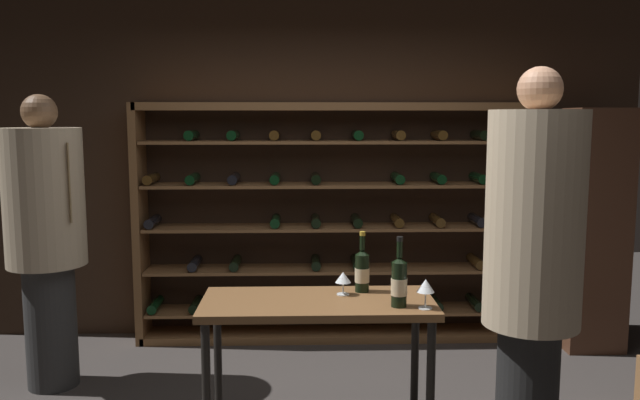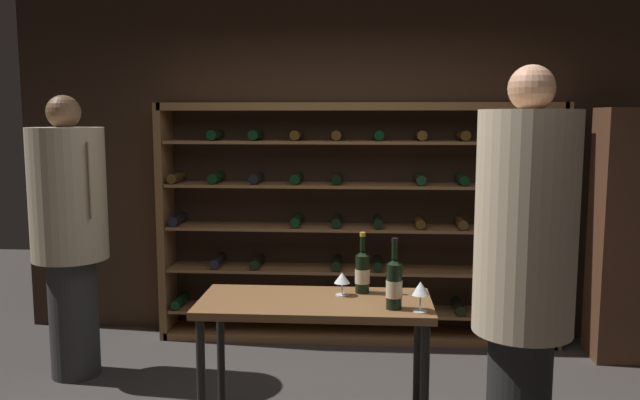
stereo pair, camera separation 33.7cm
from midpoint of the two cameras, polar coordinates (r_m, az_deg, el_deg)
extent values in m
cube|color=#332319|center=(5.23, -2.29, 3.62)|extent=(5.25, 0.10, 2.88)
cube|color=brown|center=(5.28, -17.50, -2.07)|extent=(0.06, 0.32, 1.89)
cube|color=brown|center=(5.34, 16.42, -1.92)|extent=(0.06, 0.32, 1.89)
cube|color=brown|center=(5.01, -0.44, 8.31)|extent=(3.10, 0.32, 0.06)
cube|color=brown|center=(5.31, -0.42, -11.89)|extent=(3.10, 0.32, 0.06)
cube|color=brown|center=(5.24, -0.43, -9.78)|extent=(3.02, 0.32, 0.02)
cylinder|color=black|center=(5.39, -16.19, -8.98)|extent=(0.08, 0.30, 0.08)
cylinder|color=black|center=(5.32, -12.80, -9.09)|extent=(0.08, 0.30, 0.08)
cylinder|color=black|center=(5.27, -9.32, -9.16)|extent=(0.08, 0.30, 0.08)
cylinder|color=black|center=(5.24, -5.78, -9.21)|extent=(0.08, 0.30, 0.08)
cylinder|color=#4C3314|center=(5.22, -2.21, -9.22)|extent=(0.08, 0.30, 0.08)
cylinder|color=black|center=(5.23, 1.36, -9.19)|extent=(0.08, 0.30, 0.08)
cylinder|color=black|center=(5.30, 8.40, -9.04)|extent=(0.08, 0.30, 0.08)
cylinder|color=black|center=(5.37, 11.83, -8.91)|extent=(0.08, 0.30, 0.08)
cylinder|color=black|center=(5.45, 15.16, -8.76)|extent=(0.08, 0.30, 0.08)
cube|color=brown|center=(5.15, -0.43, -6.18)|extent=(3.02, 0.32, 0.02)
cylinder|color=black|center=(5.24, -12.90, -5.53)|extent=(0.08, 0.30, 0.08)
cylinder|color=black|center=(5.18, -9.40, -5.57)|extent=(0.08, 0.30, 0.08)
cylinder|color=black|center=(5.14, -2.23, -5.60)|extent=(0.08, 0.30, 0.08)
cylinder|color=black|center=(5.15, 1.37, -5.57)|extent=(0.08, 0.30, 0.08)
cylinder|color=#4C3314|center=(5.28, 11.93, -5.39)|extent=(0.08, 0.30, 0.08)
cylinder|color=black|center=(5.37, 15.28, -5.29)|extent=(0.08, 0.30, 0.08)
cube|color=brown|center=(5.08, -0.43, -2.47)|extent=(3.02, 0.32, 0.02)
cylinder|color=black|center=(5.25, -16.46, -1.86)|extent=(0.08, 0.30, 0.08)
cylinder|color=black|center=(5.09, -5.88, -1.88)|extent=(0.08, 0.30, 0.08)
cylinder|color=black|center=(5.07, -2.25, -1.87)|extent=(0.08, 0.30, 0.08)
cylinder|color=black|center=(5.08, 1.38, -1.85)|extent=(0.08, 0.30, 0.08)
cylinder|color=#4C3314|center=(5.11, 4.99, -1.83)|extent=(0.08, 0.30, 0.08)
cylinder|color=#4C3314|center=(5.15, 8.55, -1.80)|extent=(0.08, 0.30, 0.08)
cylinder|color=black|center=(5.22, 12.02, -1.76)|extent=(0.08, 0.30, 0.08)
cube|color=brown|center=(5.04, -0.44, 1.32)|extent=(3.02, 0.32, 0.02)
cylinder|color=#4C3314|center=(5.20, -16.59, 1.82)|extent=(0.08, 0.30, 0.08)
cylinder|color=black|center=(5.13, -13.12, 1.86)|extent=(0.08, 0.30, 0.08)
cylinder|color=black|center=(5.08, -9.56, 1.90)|extent=(0.08, 0.30, 0.08)
cylinder|color=black|center=(5.04, -5.93, 1.92)|extent=(0.08, 0.30, 0.08)
cylinder|color=black|center=(5.03, -2.27, 1.94)|extent=(0.08, 0.30, 0.08)
cylinder|color=black|center=(5.06, 5.03, 1.96)|extent=(0.08, 0.30, 0.08)
cylinder|color=black|center=(5.11, 8.62, 1.95)|extent=(0.08, 0.30, 0.08)
cylinder|color=black|center=(5.18, 12.12, 1.94)|extent=(0.08, 0.30, 0.08)
cylinder|color=black|center=(5.27, 15.53, 1.92)|extent=(0.08, 0.30, 0.08)
cube|color=brown|center=(5.01, -0.44, 5.18)|extent=(3.02, 0.32, 0.02)
cylinder|color=black|center=(5.11, -13.23, 5.64)|extent=(0.08, 0.30, 0.08)
cylinder|color=black|center=(5.06, -9.64, 5.72)|extent=(0.08, 0.30, 0.08)
cylinder|color=#4C3314|center=(5.02, -5.98, 5.77)|extent=(0.08, 0.30, 0.08)
cylinder|color=#4C3314|center=(5.01, -2.29, 5.80)|extent=(0.08, 0.30, 0.08)
cylinder|color=black|center=(5.02, 1.41, 5.80)|extent=(0.08, 0.30, 0.08)
cylinder|color=#4C3314|center=(5.04, 5.08, 5.79)|extent=(0.08, 0.30, 0.08)
cylinder|color=#4C3314|center=(5.09, 8.69, 5.75)|extent=(0.08, 0.30, 0.08)
cylinder|color=black|center=(5.16, 12.22, 5.68)|extent=(0.08, 0.30, 0.08)
cylinder|color=black|center=(5.25, 15.65, 5.60)|extent=(0.08, 0.30, 0.08)
cube|color=brown|center=(3.33, -3.13, -9.24)|extent=(1.19, 0.53, 0.04)
cylinder|color=black|center=(3.31, 6.81, -17.26)|extent=(0.04, 0.04, 0.81)
cylinder|color=black|center=(3.73, -11.72, -14.45)|extent=(0.04, 0.04, 0.81)
cylinder|color=black|center=(3.70, 5.79, -14.48)|extent=(0.04, 0.04, 0.81)
cylinder|color=tan|center=(2.87, 15.42, -1.70)|extent=(0.42, 0.42, 0.94)
sphere|color=#AD7A5B|center=(2.84, 15.80, 9.49)|extent=(0.19, 0.19, 0.19)
cylinder|color=#2C2C2C|center=(4.73, -24.77, -10.14)|extent=(0.33, 0.33, 0.82)
cylinder|color=tan|center=(4.56, -25.35, 0.22)|extent=(0.50, 0.50, 0.89)
sphere|color=brown|center=(4.53, -25.73, 7.09)|extent=(0.22, 0.22, 0.22)
cube|color=olive|center=(4.33, -23.57, 1.40)|extent=(0.03, 0.05, 0.50)
cube|color=#4C2D1E|center=(5.25, 21.58, -2.54)|extent=(0.44, 0.36, 1.85)
cylinder|color=black|center=(3.44, 0.97, -6.56)|extent=(0.08, 0.08, 0.20)
cone|color=black|center=(3.42, 0.98, -4.72)|extent=(0.08, 0.08, 0.03)
cylinder|color=black|center=(3.41, 0.98, -3.86)|extent=(0.03, 0.03, 0.08)
cylinder|color=#B7932D|center=(3.40, 0.98, -3.03)|extent=(0.03, 0.03, 0.02)
cylinder|color=#C6B28C|center=(3.45, 0.97, -6.72)|extent=(0.08, 0.08, 0.08)
cylinder|color=black|center=(3.18, 4.04, -7.55)|extent=(0.08, 0.08, 0.22)
cone|color=black|center=(3.15, 4.06, -5.37)|extent=(0.08, 0.08, 0.03)
cylinder|color=black|center=(3.14, 4.07, -4.42)|extent=(0.03, 0.03, 0.08)
cylinder|color=black|center=(3.13, 4.08, -3.51)|extent=(0.03, 0.03, 0.02)
cylinder|color=#C6B28C|center=(3.19, 4.04, -7.74)|extent=(0.08, 0.08, 0.09)
cylinder|color=silver|center=(3.41, -0.79, -8.43)|extent=(0.07, 0.07, 0.00)
cylinder|color=silver|center=(3.40, -0.79, -7.89)|extent=(0.01, 0.01, 0.06)
cone|color=silver|center=(3.38, -0.79, -6.92)|extent=(0.08, 0.08, 0.06)
cylinder|color=#590A14|center=(3.39, -0.79, -7.13)|extent=(0.05, 0.05, 0.02)
cylinder|color=silver|center=(3.19, 6.35, -9.59)|extent=(0.07, 0.07, 0.00)
cylinder|color=silver|center=(3.18, 6.36, -8.87)|extent=(0.01, 0.01, 0.08)
cone|color=silver|center=(3.16, 6.38, -7.62)|extent=(0.09, 0.09, 0.06)
cylinder|color=#590A14|center=(3.16, 6.38, -7.87)|extent=(0.05, 0.05, 0.02)
camera|label=1|loc=(0.17, -92.86, -0.37)|focal=35.94mm
camera|label=2|loc=(0.17, 87.14, 0.37)|focal=35.94mm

